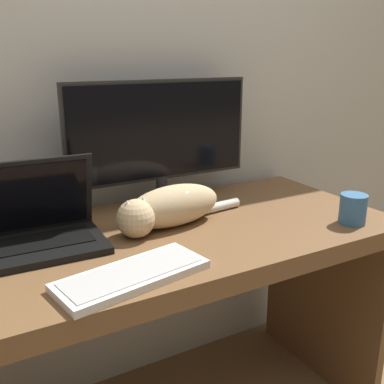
% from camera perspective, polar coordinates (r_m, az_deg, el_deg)
% --- Properties ---
extents(wall_back, '(6.40, 0.06, 2.60)m').
position_cam_1_polar(wall_back, '(1.63, -11.95, 17.05)').
color(wall_back, silver).
rests_on(wall_back, ground_plane).
extents(desk, '(1.58, 0.67, 0.77)m').
position_cam_1_polar(desk, '(1.44, -5.30, -11.25)').
color(desk, brown).
rests_on(desk, ground_plane).
extents(monitor, '(0.67, 0.17, 0.44)m').
position_cam_1_polar(monitor, '(1.57, -4.01, 6.85)').
color(monitor, '#282828').
rests_on(monitor, desk).
extents(laptop, '(0.36, 0.25, 0.25)m').
position_cam_1_polar(laptop, '(1.34, -18.95, -4.63)').
color(laptop, black).
rests_on(laptop, desk).
extents(external_keyboard, '(0.40, 0.21, 0.02)m').
position_cam_1_polar(external_keyboard, '(1.11, -7.59, -10.42)').
color(external_keyboard, white).
rests_on(external_keyboard, desk).
extents(cat, '(0.48, 0.17, 0.13)m').
position_cam_1_polar(cat, '(1.40, -3.06, -1.89)').
color(cat, '#D1B284').
rests_on(cat, desk).
extents(coffee_mug, '(0.09, 0.09, 0.10)m').
position_cam_1_polar(coffee_mug, '(1.53, 19.76, -2.05)').
color(coffee_mug, teal).
rests_on(coffee_mug, desk).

